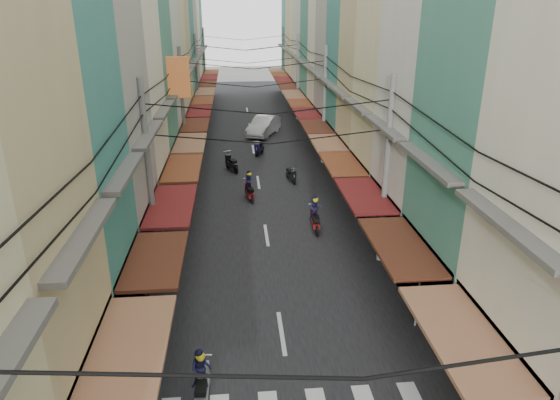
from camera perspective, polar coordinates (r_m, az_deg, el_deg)
ground at (r=19.70m, az=-0.38°, el=-11.55°), size 160.00×160.00×0.00m
road at (r=38.04m, az=-2.96°, el=5.01°), size 10.00×80.00×0.02m
sidewalk_left at (r=38.36m, az=-12.74°, el=4.67°), size 3.00×80.00×0.06m
sidewalk_right at (r=38.82m, az=6.71°, el=5.26°), size 3.00×80.00×0.06m
building_row_left at (r=33.70m, az=-17.39°, el=18.89°), size 7.80×67.67×23.70m
building_row_right at (r=34.24m, az=11.12°, el=18.83°), size 7.80×68.98×22.59m
utility_poles at (r=31.79m, az=-2.79°, el=13.90°), size 10.20×66.13×8.20m
white_car at (r=44.59m, az=-1.86°, el=7.46°), size 6.13×4.27×2.01m
bicycle at (r=19.26m, az=22.84°, el=-14.33°), size 1.53×1.06×0.99m
moving_scooters at (r=27.34m, az=-2.06°, el=-0.49°), size 5.59×27.37×1.87m
parked_scooters at (r=16.92m, az=14.99°, el=-16.73°), size 13.10×12.92×0.96m
pedestrians at (r=19.82m, az=-12.66°, el=-8.45°), size 12.51×21.79×2.19m
market_umbrella at (r=14.30m, az=27.21°, el=-17.12°), size 2.54×2.54×2.67m
traffic_sign at (r=18.00m, az=15.70°, el=-8.52°), size 0.10×0.60×2.74m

